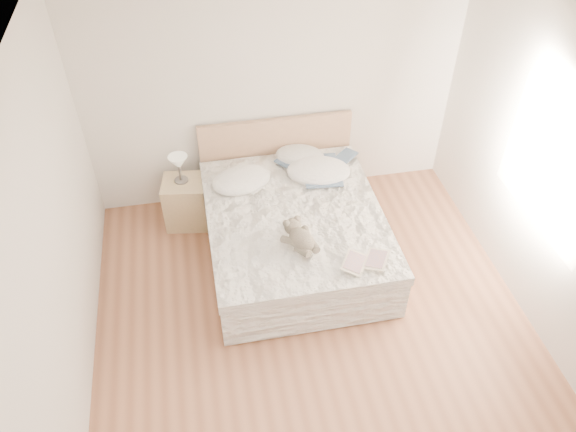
% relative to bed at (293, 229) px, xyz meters
% --- Properties ---
extents(floor, '(4.00, 4.50, 0.00)m').
position_rel_bed_xyz_m(floor, '(0.00, -1.19, -0.31)').
color(floor, brown).
rests_on(floor, ground).
extents(ceiling, '(4.00, 4.50, 0.00)m').
position_rel_bed_xyz_m(ceiling, '(0.00, -1.19, 2.39)').
color(ceiling, white).
rests_on(ceiling, ground).
extents(wall_back, '(4.00, 0.02, 2.70)m').
position_rel_bed_xyz_m(wall_back, '(0.00, 1.06, 1.04)').
color(wall_back, silver).
rests_on(wall_back, ground).
extents(wall_left, '(0.02, 4.50, 2.70)m').
position_rel_bed_xyz_m(wall_left, '(-2.00, -1.19, 1.04)').
color(wall_left, silver).
rests_on(wall_left, ground).
extents(wall_right, '(0.02, 4.50, 2.70)m').
position_rel_bed_xyz_m(wall_right, '(2.00, -1.19, 1.04)').
color(wall_right, silver).
rests_on(wall_right, ground).
extents(window, '(0.02, 1.30, 1.10)m').
position_rel_bed_xyz_m(window, '(1.99, -0.89, 1.14)').
color(window, white).
rests_on(window, wall_right).
extents(bed, '(1.72, 2.14, 1.00)m').
position_rel_bed_xyz_m(bed, '(0.00, 0.00, 0.00)').
color(bed, tan).
rests_on(bed, floor).
extents(nightstand, '(0.50, 0.46, 0.56)m').
position_rel_bed_xyz_m(nightstand, '(-1.06, 0.66, -0.03)').
color(nightstand, tan).
rests_on(nightstand, floor).
extents(table_lamp, '(0.23, 0.23, 0.32)m').
position_rel_bed_xyz_m(table_lamp, '(-1.07, 0.69, 0.48)').
color(table_lamp, '#534D48').
rests_on(table_lamp, nightstand).
extents(pillow_left, '(0.72, 0.59, 0.19)m').
position_rel_bed_xyz_m(pillow_left, '(-0.45, 0.48, 0.33)').
color(pillow_left, white).
rests_on(pillow_left, bed).
extents(pillow_middle, '(0.63, 0.54, 0.16)m').
position_rel_bed_xyz_m(pillow_middle, '(0.23, 0.79, 0.33)').
color(pillow_middle, silver).
rests_on(pillow_middle, bed).
extents(pillow_right, '(0.75, 0.58, 0.20)m').
position_rel_bed_xyz_m(pillow_right, '(0.37, 0.48, 0.33)').
color(pillow_right, white).
rests_on(pillow_right, bed).
extents(blouse, '(0.67, 0.71, 0.02)m').
position_rel_bed_xyz_m(blouse, '(0.40, 0.50, 0.32)').
color(blouse, '#384E68').
rests_on(blouse, bed).
extents(photo_book, '(0.40, 0.37, 0.02)m').
position_rel_bed_xyz_m(photo_book, '(-0.45, 0.37, 0.32)').
color(photo_book, silver).
rests_on(photo_book, bed).
extents(childrens_book, '(0.49, 0.45, 0.03)m').
position_rel_bed_xyz_m(childrens_book, '(0.48, -0.88, 0.32)').
color(childrens_book, beige).
rests_on(childrens_book, bed).
extents(teddy_bear, '(0.39, 0.45, 0.20)m').
position_rel_bed_xyz_m(teddy_bear, '(-0.04, -0.59, 0.34)').
color(teddy_bear, '#685F51').
rests_on(teddy_bear, bed).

